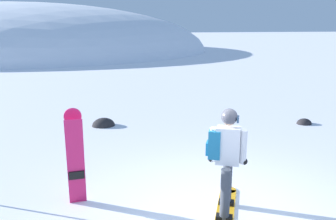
% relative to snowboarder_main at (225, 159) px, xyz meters
% --- Properties ---
extents(ground_plane, '(300.00, 300.00, 0.00)m').
position_rel_snowboarder_main_xyz_m(ground_plane, '(-0.12, -0.11, -0.92)').
color(ground_plane, white).
extents(ridge_peak_main, '(42.03, 37.82, 11.04)m').
position_rel_snowboarder_main_xyz_m(ridge_peak_main, '(-6.49, 39.94, -0.92)').
color(ridge_peak_main, white).
rests_on(ridge_peak_main, ground).
extents(snowboarder_main, '(1.04, 1.64, 1.71)m').
position_rel_snowboarder_main_xyz_m(snowboarder_main, '(0.00, 0.00, 0.00)').
color(snowboarder_main, orange).
rests_on(snowboarder_main, ground).
extents(spare_snowboard, '(0.28, 0.27, 1.65)m').
position_rel_snowboarder_main_xyz_m(spare_snowboard, '(-2.22, 0.91, -0.08)').
color(spare_snowboard, '#D11E5B').
rests_on(spare_snowboard, ground).
extents(rock_dark, '(0.68, 0.58, 0.48)m').
position_rel_snowboarder_main_xyz_m(rock_dark, '(-1.33, 5.56, -0.92)').
color(rock_dark, '#282628').
rests_on(rock_dark, ground).
extents(rock_small, '(0.47, 0.40, 0.33)m').
position_rel_snowboarder_main_xyz_m(rock_small, '(4.59, 4.06, -0.92)').
color(rock_small, '#282628').
rests_on(rock_small, ground).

